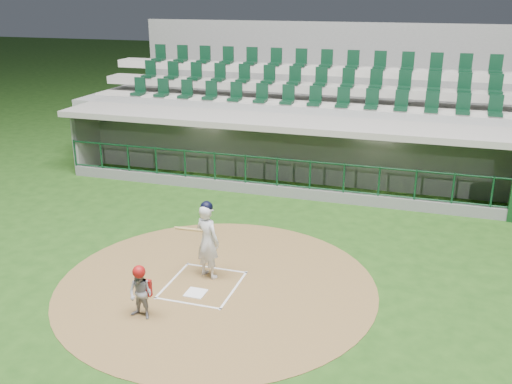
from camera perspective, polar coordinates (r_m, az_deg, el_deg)
ground at (r=13.33m, az=-4.85°, el=-8.70°), size 120.00×120.00×0.00m
dirt_circle at (r=13.07m, az=-3.95°, el=-9.27°), size 7.20×7.20×0.01m
home_plate at (r=12.76m, az=-6.06°, el=-10.01°), size 0.43×0.43×0.02m
batter_box_chalk at (r=13.08m, az=-5.36°, el=-9.22°), size 1.55×1.80×0.01m
dugout_structure at (r=19.94m, az=3.74°, el=3.92°), size 16.40×3.70×3.00m
seating_deck at (r=22.74m, az=5.51°, el=7.04°), size 17.00×6.72×5.15m
batter at (r=13.05m, az=-4.88°, el=-4.76°), size 0.92×0.97×1.86m
catcher at (r=11.80m, az=-11.46°, el=-9.78°), size 0.58×0.48×1.17m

